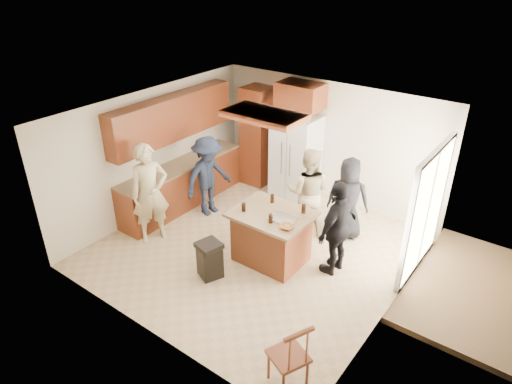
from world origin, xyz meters
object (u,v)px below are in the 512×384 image
Objects in this scene: person_front_left at (150,193)px; person_behind_right at (348,199)px; person_behind_left at (308,192)px; person_side_right at (338,228)px; kitchen_island at (271,236)px; person_counter at (208,176)px; spindle_chair at (289,357)px; trash_bin at (210,259)px; refrigerator at (296,157)px.

person_front_left is 1.19× the size of person_behind_right.
person_behind_left is 1.03× the size of person_side_right.
kitchen_island is at bearing 67.06° from person_behind_left.
person_counter is 1.64× the size of spindle_chair.
trash_bin is at bearing -129.56° from person_counter.
person_side_right is 1.14m from kitchen_island.
trash_bin is at bearing 52.77° from person_behind_left.
kitchen_island is (-1.01, -0.39, -0.35)m from person_side_right.
person_behind_left is 1.70× the size of spindle_chair.
refrigerator is 1.81× the size of spindle_chair.
refrigerator reaches higher than kitchen_island.
refrigerator reaches higher than person_counter.
person_behind_left is at bearing -48.70° from refrigerator.
spindle_chair reaches higher than kitchen_island.
spindle_chair is at bearing -58.44° from refrigerator.
person_behind_left is 1.24m from person_side_right.
trash_bin is (0.39, -3.18, -0.58)m from refrigerator.
person_counter is at bearing 144.42° from spindle_chair.
spindle_chair is (2.19, -1.02, 0.13)m from trash_bin.
refrigerator is at bearing -126.78° from person_side_right.
person_side_right is at bearing 104.86° from spindle_chair.
person_side_right is 2.47m from spindle_chair.
person_counter is at bearing -5.73° from person_behind_left.
person_front_left reaches higher than person_behind_right.
person_counter is at bearing -0.59° from person_behind_right.
kitchen_island is at bearing -67.08° from refrigerator.
person_behind_right reaches higher than spindle_chair.
person_behind_left is at bearing -120.39° from person_side_right.
person_behind_right is 1.10m from person_side_right.
person_behind_right is 2.48× the size of trash_bin.
person_side_right is at bearing 20.88° from kitchen_island.
person_front_left is 2.95× the size of trash_bin.
person_behind_left is at bearing -65.11° from person_counter.
person_behind_right reaches higher than trash_bin.
person_side_right is at bearing -43.23° from refrigerator.
person_behind_right is 2.72m from trash_bin.
person_counter is 1.92m from refrigerator.
refrigerator reaches higher than person_side_right.
person_behind_left is 0.72m from person_behind_right.
person_front_left is at bearing 179.03° from person_counter.
person_behind_right is 1.22× the size of kitchen_island.
trash_bin is at bearing -42.84° from person_side_right.
person_front_left is 3.18m from refrigerator.
kitchen_island is at bearing -44.50° from person_front_left.
person_behind_right is 1.61m from kitchen_island.
person_counter is 2.02m from kitchen_island.
spindle_chair is at bearing -50.34° from kitchen_island.
person_front_left is at bearing 171.81° from trash_bin.
trash_bin is at bearing -71.58° from person_front_left.
person_behind_right is at bearing -62.83° from person_counter.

